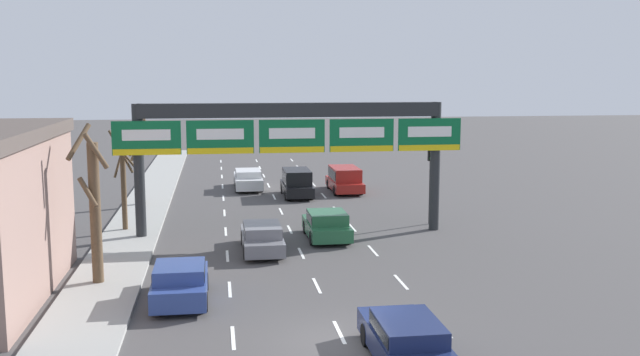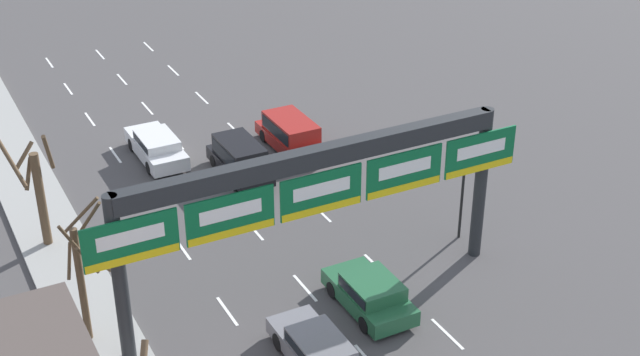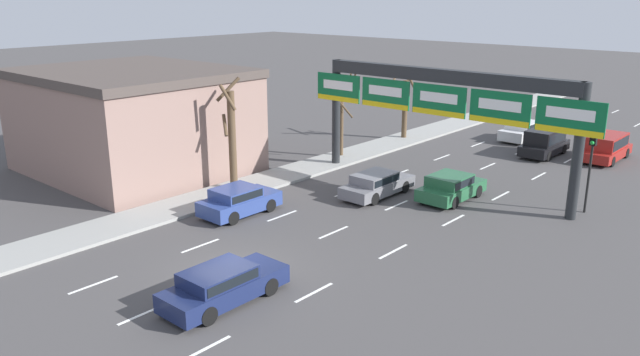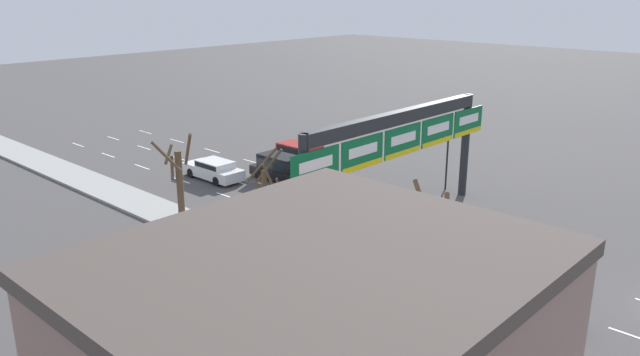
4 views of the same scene
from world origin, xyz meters
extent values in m
plane|color=#474444|center=(0.00, 0.00, 0.00)|extent=(220.00, 220.00, 0.00)
cube|color=white|center=(-3.30, 1.00, 0.01)|extent=(0.12, 2.00, 0.01)
cube|color=white|center=(-3.30, 6.00, 0.01)|extent=(0.12, 2.00, 0.01)
cube|color=white|center=(-3.30, 11.00, 0.01)|extent=(0.12, 2.00, 0.01)
cube|color=white|center=(-3.30, 16.00, 0.01)|extent=(0.12, 2.00, 0.01)
cube|color=white|center=(-3.30, 21.00, 0.01)|extent=(0.12, 2.00, 0.01)
cube|color=white|center=(-3.30, 26.00, 0.01)|extent=(0.12, 2.00, 0.01)
cube|color=white|center=(-3.30, 31.00, 0.01)|extent=(0.12, 2.00, 0.01)
cube|color=white|center=(-3.30, 36.00, 0.01)|extent=(0.12, 2.00, 0.01)
cube|color=white|center=(-3.30, 41.00, 0.01)|extent=(0.12, 2.00, 0.01)
cube|color=white|center=(-3.30, 46.00, 0.01)|extent=(0.12, 2.00, 0.01)
cube|color=white|center=(0.00, 1.00, 0.01)|extent=(0.12, 2.00, 0.01)
cube|color=white|center=(0.00, 6.00, 0.01)|extent=(0.12, 2.00, 0.01)
cube|color=white|center=(0.00, 11.00, 0.01)|extent=(0.12, 2.00, 0.01)
cube|color=white|center=(0.00, 16.00, 0.01)|extent=(0.12, 2.00, 0.01)
cube|color=white|center=(0.00, 21.00, 0.01)|extent=(0.12, 2.00, 0.01)
cube|color=white|center=(0.00, 26.00, 0.01)|extent=(0.12, 2.00, 0.01)
cube|color=white|center=(0.00, 31.00, 0.01)|extent=(0.12, 2.00, 0.01)
cube|color=white|center=(0.00, 36.00, 0.01)|extent=(0.12, 2.00, 0.01)
cube|color=white|center=(0.00, 41.00, 0.01)|extent=(0.12, 2.00, 0.01)
cube|color=white|center=(0.00, 46.00, 0.01)|extent=(0.12, 2.00, 0.01)
cube|color=white|center=(3.30, 1.00, 0.01)|extent=(0.12, 2.00, 0.01)
cube|color=white|center=(3.30, 6.00, 0.01)|extent=(0.12, 2.00, 0.01)
cube|color=white|center=(3.30, 11.00, 0.01)|extent=(0.12, 2.00, 0.01)
cube|color=white|center=(3.30, 16.00, 0.01)|extent=(0.12, 2.00, 0.01)
cube|color=white|center=(3.30, 21.00, 0.01)|extent=(0.12, 2.00, 0.01)
cube|color=white|center=(3.30, 26.00, 0.01)|extent=(0.12, 2.00, 0.01)
cube|color=white|center=(3.30, 31.00, 0.01)|extent=(0.12, 2.00, 0.01)
cube|color=white|center=(3.30, 36.00, 0.01)|extent=(0.12, 2.00, 0.01)
cube|color=white|center=(3.30, 41.00, 0.01)|extent=(0.12, 2.00, 0.01)
cube|color=white|center=(3.30, 46.00, 0.01)|extent=(0.12, 2.00, 0.01)
cylinder|color=#232628|center=(-7.40, 14.96, 3.30)|extent=(0.51, 0.51, 6.59)
cylinder|color=#232628|center=(7.40, 14.96, 3.30)|extent=(0.51, 0.51, 6.59)
cube|color=#232628|center=(0.00, 14.96, 6.24)|extent=(14.80, 0.60, 0.70)
cube|color=#0C6033|center=(-6.96, 14.62, 4.98)|extent=(3.23, 0.08, 1.62)
cube|color=white|center=(-6.96, 14.58, 5.13)|extent=(2.26, 0.02, 0.52)
cube|color=yellow|center=(-6.96, 14.58, 4.31)|extent=(3.17, 0.02, 0.29)
cube|color=#0C6033|center=(-3.48, 14.62, 4.98)|extent=(3.23, 0.08, 1.62)
cube|color=white|center=(-3.48, 14.58, 5.13)|extent=(2.26, 0.02, 0.52)
cube|color=yellow|center=(-3.48, 14.58, 4.31)|extent=(3.17, 0.02, 0.29)
cube|color=#0C6033|center=(0.00, 14.62, 4.98)|extent=(3.23, 0.08, 1.62)
cube|color=white|center=(0.00, 14.58, 5.13)|extent=(2.26, 0.02, 0.52)
cube|color=yellow|center=(0.00, 14.58, 4.31)|extent=(3.17, 0.02, 0.29)
cube|color=#0C6033|center=(3.48, 14.62, 4.98)|extent=(3.23, 0.08, 1.62)
cube|color=white|center=(3.48, 14.58, 5.13)|extent=(2.26, 0.02, 0.52)
cube|color=yellow|center=(3.48, 14.58, 4.31)|extent=(3.17, 0.02, 0.29)
cube|color=#0C6033|center=(6.96, 14.62, 4.98)|extent=(3.23, 0.08, 1.62)
cube|color=white|center=(6.96, 14.58, 5.13)|extent=(2.26, 0.02, 0.52)
cube|color=yellow|center=(6.96, 14.58, 4.31)|extent=(3.17, 0.02, 0.29)
cube|color=navy|center=(-5.05, 4.84, 0.56)|extent=(1.88, 4.04, 0.71)
cube|color=navy|center=(-5.05, 4.60, 1.16)|extent=(1.73, 2.10, 0.49)
cube|color=black|center=(-5.05, 4.60, 1.16)|extent=(1.76, 1.93, 0.35)
cylinder|color=black|center=(-5.90, 6.05, 0.33)|extent=(0.22, 0.66, 0.66)
cylinder|color=black|center=(-4.20, 6.05, 0.33)|extent=(0.22, 0.66, 0.66)
cylinder|color=black|center=(-5.90, 3.63, 0.33)|extent=(0.22, 0.66, 0.66)
cylinder|color=black|center=(-4.20, 3.63, 0.33)|extent=(0.22, 0.66, 0.66)
cube|color=maroon|center=(4.98, 27.50, 0.51)|extent=(1.94, 4.79, 0.61)
cube|color=maroon|center=(4.98, 27.46, 1.25)|extent=(1.78, 3.35, 0.88)
cube|color=black|center=(4.98, 27.46, 1.25)|extent=(1.82, 3.08, 0.63)
cylinder|color=black|center=(4.10, 28.94, 0.33)|extent=(0.22, 0.66, 0.66)
cylinder|color=black|center=(5.86, 28.94, 0.33)|extent=(0.22, 0.66, 0.66)
cylinder|color=black|center=(4.10, 26.07, 0.33)|extent=(0.22, 0.66, 0.66)
cylinder|color=black|center=(5.86, 26.07, 0.33)|extent=(0.22, 0.66, 0.66)
cube|color=#19234C|center=(1.41, -1.58, 0.54)|extent=(1.79, 4.70, 0.67)
cube|color=#19234C|center=(1.41, -1.86, 1.11)|extent=(1.65, 2.44, 0.47)
cube|color=black|center=(1.41, -1.86, 1.11)|extent=(1.69, 2.25, 0.34)
cylinder|color=black|center=(0.60, -0.17, 0.33)|extent=(0.22, 0.66, 0.66)
cylinder|color=black|center=(2.22, -0.17, 0.33)|extent=(0.22, 0.66, 0.66)
cube|color=silver|center=(-1.53, 29.64, 0.56)|extent=(1.85, 4.88, 0.72)
cube|color=silver|center=(-1.53, 29.35, 1.15)|extent=(1.71, 2.54, 0.46)
cube|color=black|center=(-1.53, 29.35, 1.15)|extent=(1.74, 2.34, 0.33)
cylinder|color=black|center=(-2.37, 31.10, 0.33)|extent=(0.22, 0.66, 0.66)
cylinder|color=black|center=(-0.69, 31.10, 0.33)|extent=(0.22, 0.66, 0.66)
cylinder|color=black|center=(-2.37, 28.17, 0.33)|extent=(0.22, 0.66, 0.66)
cylinder|color=black|center=(-0.69, 28.17, 0.33)|extent=(0.22, 0.66, 0.66)
cube|color=#235B38|center=(1.58, 13.74, 0.52)|extent=(1.93, 4.16, 0.63)
cube|color=#235B38|center=(1.58, 13.49, 1.11)|extent=(1.78, 2.16, 0.55)
cube|color=black|center=(1.58, 13.49, 1.11)|extent=(1.82, 1.99, 0.39)
cylinder|color=black|center=(0.70, 14.99, 0.33)|extent=(0.22, 0.66, 0.66)
cylinder|color=black|center=(2.46, 14.99, 0.33)|extent=(0.22, 0.66, 0.66)
cylinder|color=black|center=(0.70, 12.50, 0.33)|extent=(0.22, 0.66, 0.66)
cylinder|color=black|center=(2.46, 12.50, 0.33)|extent=(0.22, 0.66, 0.66)
cube|color=slate|center=(-1.72, 11.68, 0.50)|extent=(1.76, 4.61, 0.60)
cube|color=slate|center=(-1.72, 11.41, 1.05)|extent=(1.62, 2.40, 0.50)
cube|color=black|center=(-1.72, 11.41, 1.05)|extent=(1.66, 2.21, 0.36)
cylinder|color=black|center=(-2.51, 13.07, 0.33)|extent=(0.22, 0.66, 0.66)
cylinder|color=black|center=(-0.92, 13.07, 0.33)|extent=(0.22, 0.66, 0.66)
cylinder|color=black|center=(-2.51, 10.30, 0.33)|extent=(0.22, 0.66, 0.66)
cylinder|color=black|center=(-0.92, 10.30, 0.33)|extent=(0.22, 0.66, 0.66)
cube|color=black|center=(1.51, 26.02, 0.53)|extent=(1.81, 4.40, 0.66)
cube|color=black|center=(1.51, 25.97, 1.33)|extent=(1.67, 3.08, 0.94)
cube|color=black|center=(1.51, 25.97, 1.33)|extent=(1.70, 2.83, 0.67)
cylinder|color=black|center=(0.69, 27.33, 0.33)|extent=(0.22, 0.66, 0.66)
cylinder|color=black|center=(2.32, 27.33, 0.33)|extent=(0.22, 0.66, 0.66)
cylinder|color=black|center=(0.69, 24.70, 0.33)|extent=(0.22, 0.66, 0.66)
cylinder|color=black|center=(2.32, 24.70, 0.33)|extent=(0.22, 0.66, 0.66)
cylinder|color=black|center=(7.60, 16.33, 1.71)|extent=(0.12, 0.12, 3.42)
cube|color=black|center=(7.60, 16.33, 3.87)|extent=(0.30, 0.24, 0.90)
sphere|color=#3D0E0C|center=(7.60, 16.20, 4.17)|extent=(0.20, 0.20, 0.20)
sphere|color=#412F0C|center=(7.60, 16.20, 3.87)|extent=(0.20, 0.20, 0.20)
sphere|color=green|center=(7.60, 16.20, 3.57)|extent=(0.20, 0.20, 0.20)
cylinder|color=brown|center=(-8.25, 23.83, 2.26)|extent=(0.38, 0.38, 4.21)
cylinder|color=brown|center=(-8.56, 24.26, 4.16)|extent=(1.04, 0.82, 0.91)
cylinder|color=brown|center=(-7.69, 23.65, 4.39)|extent=(0.58, 1.31, 2.04)
cylinder|color=brown|center=(-8.54, 24.05, 3.41)|extent=(0.66, 0.79, 1.24)
cylinder|color=brown|center=(-9.16, 23.57, 4.27)|extent=(0.73, 1.95, 1.55)
cylinder|color=brown|center=(-8.24, 7.23, 2.82)|extent=(0.42, 0.42, 5.34)
cylinder|color=brown|center=(-8.06, 6.89, 5.20)|extent=(0.91, 0.60, 1.39)
cylinder|color=brown|center=(-8.43, 6.92, 3.67)|extent=(0.84, 0.61, 1.12)
cylinder|color=brown|center=(-8.78, 7.53, 5.49)|extent=(0.83, 1.28, 1.33)
cylinder|color=brown|center=(-8.37, 16.66, 2.43)|extent=(0.27, 0.27, 4.56)
cylinder|color=brown|center=(-8.37, 16.13, 4.19)|extent=(1.18, 0.12, 2.18)
cylinder|color=brown|center=(-7.93, 16.08, 3.69)|extent=(1.31, 1.04, 1.83)
cylinder|color=brown|center=(-7.77, 17.00, 4.72)|extent=(0.82, 1.34, 1.87)
cylinder|color=brown|center=(-8.62, 16.82, 3.42)|extent=(0.47, 0.66, 1.22)
cylinder|color=brown|center=(-7.96, 17.24, 4.82)|extent=(1.30, 0.96, 1.62)
camera|label=1|loc=(-3.68, -20.01, 7.99)|focal=40.00mm
camera|label=2|loc=(-12.86, -9.90, 20.26)|focal=50.00mm
camera|label=3|loc=(17.07, -14.25, 10.50)|focal=35.00mm
camera|label=4|loc=(-27.31, -4.47, 13.09)|focal=35.00mm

